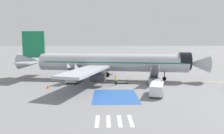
{
  "coord_description": "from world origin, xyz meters",
  "views": [
    {
      "loc": [
        -2.68,
        -48.24,
        8.6
      ],
      "look_at": [
        -1.26,
        -1.12,
        2.85
      ],
      "focal_mm": 35.0,
      "sensor_mm": 36.0,
      "label": 1
    }
  ],
  "objects_px": {
    "ground_crew_0": "(116,80)",
    "ground_crew_1": "(101,77)",
    "airliner": "(109,63)",
    "service_van_1": "(157,88)",
    "traffic_cone_0": "(48,86)",
    "boarding_stairs_aft": "(74,78)",
    "fuel_tanker": "(92,61)",
    "boarding_stairs_forward": "(154,79)",
    "baggage_cart": "(122,82)"
  },
  "relations": [
    {
      "from": "ground_crew_0",
      "to": "ground_crew_1",
      "type": "height_order",
      "value": "ground_crew_0"
    },
    {
      "from": "airliner",
      "to": "ground_crew_1",
      "type": "height_order",
      "value": "airliner"
    },
    {
      "from": "service_van_1",
      "to": "traffic_cone_0",
      "type": "distance_m",
      "value": 19.37
    },
    {
      "from": "boarding_stairs_aft",
      "to": "traffic_cone_0",
      "type": "bearing_deg",
      "value": -117.52
    },
    {
      "from": "boarding_stairs_aft",
      "to": "service_van_1",
      "type": "height_order",
      "value": "boarding_stairs_aft"
    },
    {
      "from": "traffic_cone_0",
      "to": "airliner",
      "type": "bearing_deg",
      "value": 37.83
    },
    {
      "from": "fuel_tanker",
      "to": "ground_crew_0",
      "type": "xyz_separation_m",
      "value": [
        6.51,
        -32.36,
        -0.77
      ]
    },
    {
      "from": "airliner",
      "to": "boarding_stairs_forward",
      "type": "height_order",
      "value": "airliner"
    },
    {
      "from": "ground_crew_1",
      "to": "traffic_cone_0",
      "type": "bearing_deg",
      "value": -162.24
    },
    {
      "from": "boarding_stairs_aft",
      "to": "ground_crew_1",
      "type": "bearing_deg",
      "value": 15.38
    },
    {
      "from": "boarding_stairs_forward",
      "to": "traffic_cone_0",
      "type": "distance_m",
      "value": 20.22
    },
    {
      "from": "fuel_tanker",
      "to": "boarding_stairs_forward",
      "type": "bearing_deg",
      "value": 25.26
    },
    {
      "from": "fuel_tanker",
      "to": "boarding_stairs_aft",
      "type": "bearing_deg",
      "value": -2.28
    },
    {
      "from": "service_van_1",
      "to": "ground_crew_0",
      "type": "height_order",
      "value": "service_van_1"
    },
    {
      "from": "airliner",
      "to": "ground_crew_0",
      "type": "xyz_separation_m",
      "value": [
        1.16,
        -6.4,
        -2.66
      ]
    },
    {
      "from": "traffic_cone_0",
      "to": "baggage_cart",
      "type": "bearing_deg",
      "value": 16.9
    },
    {
      "from": "service_van_1",
      "to": "traffic_cone_0",
      "type": "xyz_separation_m",
      "value": [
        -18.49,
        5.7,
        -0.8
      ]
    },
    {
      "from": "airliner",
      "to": "boarding_stairs_forward",
      "type": "distance_m",
      "value": 10.91
    },
    {
      "from": "service_van_1",
      "to": "traffic_cone_0",
      "type": "relative_size",
      "value": 8.61
    },
    {
      "from": "fuel_tanker",
      "to": "ground_crew_0",
      "type": "distance_m",
      "value": 33.01
    },
    {
      "from": "fuel_tanker",
      "to": "service_van_1",
      "type": "distance_m",
      "value": 42.32
    },
    {
      "from": "airliner",
      "to": "baggage_cart",
      "type": "distance_m",
      "value": 6.24
    },
    {
      "from": "service_van_1",
      "to": "baggage_cart",
      "type": "xyz_separation_m",
      "value": [
        -4.81,
        9.86,
        -0.86
      ]
    },
    {
      "from": "ground_crew_0",
      "to": "fuel_tanker",
      "type": "bearing_deg",
      "value": -139.46
    },
    {
      "from": "ground_crew_0",
      "to": "traffic_cone_0",
      "type": "relative_size",
      "value": 2.92
    },
    {
      "from": "airliner",
      "to": "traffic_cone_0",
      "type": "bearing_deg",
      "value": -43.0
    },
    {
      "from": "service_van_1",
      "to": "fuel_tanker",
      "type": "bearing_deg",
      "value": -55.62
    },
    {
      "from": "baggage_cart",
      "to": "ground_crew_1",
      "type": "xyz_separation_m",
      "value": [
        -4.3,
        1.83,
        0.72
      ]
    },
    {
      "from": "ground_crew_1",
      "to": "boarding_stairs_aft",
      "type": "bearing_deg",
      "value": 171.45
    },
    {
      "from": "boarding_stairs_aft",
      "to": "service_van_1",
      "type": "xyz_separation_m",
      "value": [
        14.47,
        -11.1,
        0.11
      ]
    },
    {
      "from": "baggage_cart",
      "to": "traffic_cone_0",
      "type": "xyz_separation_m",
      "value": [
        -13.68,
        -4.16,
        0.06
      ]
    },
    {
      "from": "airliner",
      "to": "ground_crew_1",
      "type": "bearing_deg",
      "value": -24.97
    },
    {
      "from": "ground_crew_1",
      "to": "ground_crew_0",
      "type": "bearing_deg",
      "value": -65.03
    },
    {
      "from": "service_van_1",
      "to": "traffic_cone_0",
      "type": "height_order",
      "value": "service_van_1"
    },
    {
      "from": "boarding_stairs_forward",
      "to": "service_van_1",
      "type": "bearing_deg",
      "value": -90.9
    },
    {
      "from": "ground_crew_1",
      "to": "airliner",
      "type": "bearing_deg",
      "value": 41.11
    },
    {
      "from": "airliner",
      "to": "traffic_cone_0",
      "type": "relative_size",
      "value": 67.86
    },
    {
      "from": "baggage_cart",
      "to": "ground_crew_1",
      "type": "relative_size",
      "value": 1.54
    },
    {
      "from": "boarding_stairs_forward",
      "to": "service_van_1",
      "type": "xyz_separation_m",
      "value": [
        -1.51,
        -8.52,
        0.1
      ]
    },
    {
      "from": "traffic_cone_0",
      "to": "ground_crew_1",
      "type": "bearing_deg",
      "value": 32.52
    },
    {
      "from": "boarding_stairs_forward",
      "to": "baggage_cart",
      "type": "bearing_deg",
      "value": 177.24
    },
    {
      "from": "airliner",
      "to": "ground_crew_1",
      "type": "xyz_separation_m",
      "value": [
        -1.87,
        -2.76,
        -2.74
      ]
    },
    {
      "from": "airliner",
      "to": "service_van_1",
      "type": "bearing_deg",
      "value": 35.79
    },
    {
      "from": "service_van_1",
      "to": "baggage_cart",
      "type": "height_order",
      "value": "service_van_1"
    },
    {
      "from": "boarding_stairs_forward",
      "to": "ground_crew_1",
      "type": "height_order",
      "value": "boarding_stairs_forward"
    },
    {
      "from": "boarding_stairs_aft",
      "to": "baggage_cart",
      "type": "relative_size",
      "value": 2.09
    },
    {
      "from": "service_van_1",
      "to": "baggage_cart",
      "type": "relative_size",
      "value": 2.05
    },
    {
      "from": "boarding_stairs_aft",
      "to": "traffic_cone_0",
      "type": "height_order",
      "value": "boarding_stairs_aft"
    },
    {
      "from": "boarding_stairs_forward",
      "to": "ground_crew_0",
      "type": "height_order",
      "value": "boarding_stairs_forward"
    },
    {
      "from": "boarding_stairs_aft",
      "to": "ground_crew_0",
      "type": "relative_size",
      "value": 3.01
    }
  ]
}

